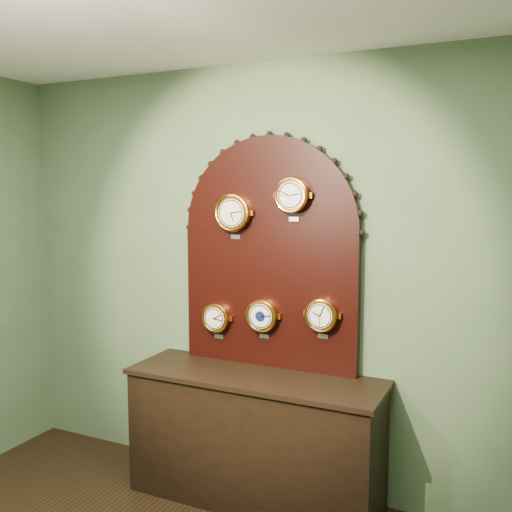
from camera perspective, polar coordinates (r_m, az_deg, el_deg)
The scene contains 8 objects.
wall_back at distance 3.74m, azimuth 1.64°, elevation -2.33°, with size 4.00×4.00×0.00m, color #4E6947.
shop_counter at distance 3.80m, azimuth -0.14°, elevation -18.02°, with size 1.60×0.50×0.80m, color black.
display_board at distance 3.66m, azimuth 1.33°, elevation 1.05°, with size 1.26×0.06×1.53m.
roman_clock at distance 3.69m, azimuth -2.32°, elevation 4.37°, with size 0.25×0.08×0.30m.
arabic_clock at distance 3.51m, azimuth 3.66°, elevation 6.10°, with size 0.22×0.08×0.27m.
hygrometer at distance 3.85m, azimuth -4.00°, elevation -6.21°, with size 0.20×0.08×0.25m.
barometer at distance 3.68m, azimuth 0.63°, elevation -6.00°, with size 0.22×0.08×0.27m.
tide_clock at distance 3.53m, azimuth 6.61°, elevation -5.91°, with size 0.21×0.08×0.26m.
Camera 1 is at (1.48, -0.88, 1.99)m, focal length 39.75 mm.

